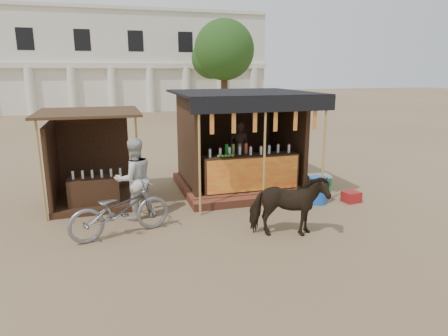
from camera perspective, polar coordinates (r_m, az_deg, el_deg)
name	(u,v)px	position (r m, az deg, el deg)	size (l,w,h in m)	color
ground	(246,238)	(8.32, 3.15, -9.93)	(120.00, 120.00, 0.00)	#846B4C
main_stall	(240,154)	(11.36, 2.36, 2.01)	(3.60, 3.61, 2.78)	brown
secondary_stall	(86,171)	(10.72, -19.07, -0.43)	(2.40, 2.40, 2.38)	#3C2415
cow	(288,206)	(8.25, 9.16, -5.39)	(0.71, 1.55, 1.31)	black
motorbike	(120,210)	(8.50, -14.62, -5.80)	(0.74, 2.12, 1.11)	gray
bystander	(134,179)	(9.30, -12.68, -1.53)	(0.91, 0.71, 1.88)	beige
blue_barrel	(318,190)	(10.54, 13.27, -3.14)	(0.47, 0.47, 0.68)	#174FB2
red_crate	(351,197)	(10.92, 17.72, -3.94)	(0.41, 0.36, 0.28)	maroon
cooler	(318,183)	(11.68, 13.30, -2.04)	(0.70, 0.53, 0.46)	#1A7538
background_building	(110,63)	(37.12, -15.95, 14.26)	(26.00, 7.45, 8.18)	silver
tree	(221,52)	(30.51, -0.39, 16.21)	(4.50, 4.40, 7.00)	#382314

